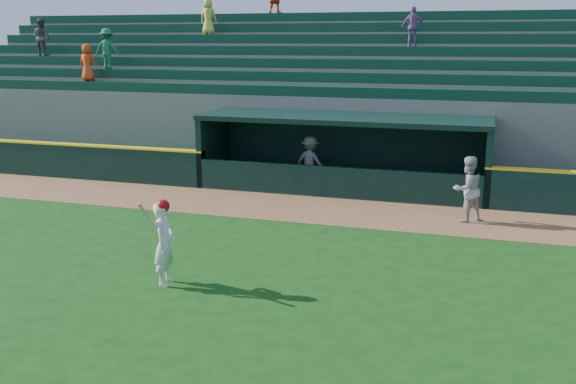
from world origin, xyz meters
The scene contains 9 objects.
ground centered at (0.00, 0.00, 0.00)m, with size 120.00×120.00×0.00m, color #134110.
warning_track centered at (0.00, 4.90, 0.01)m, with size 40.00×3.00×0.01m, color brown.
field_wall_left centered at (-12.25, 6.55, 0.60)m, with size 15.50×0.30×1.20m, color black.
wall_stripe_left centered at (-12.25, 6.55, 1.23)m, with size 15.50×0.32×0.06m, color yellow.
dugout_player_front centered at (4.08, 4.95, 0.91)m, with size 0.88×0.69×1.81m, color #A4A49F.
dugout_player_inside centered at (-1.14, 7.82, 0.86)m, with size 1.11×0.64×1.73m, color gray.
dugout centered at (0.00, 8.00, 1.36)m, with size 9.40×2.80×2.46m.
stands centered at (-0.01, 12.57, 2.39)m, with size 34.50×6.25×7.53m.
batter_at_plate centered at (-1.60, -1.67, 0.90)m, with size 0.58×0.78×1.80m.
Camera 1 is at (4.46, -12.73, 4.89)m, focal length 40.00 mm.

